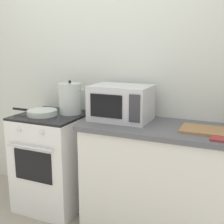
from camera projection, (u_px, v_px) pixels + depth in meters
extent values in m
cube|color=silver|center=(131.00, 78.00, 2.78)|extent=(4.40, 0.10, 2.50)
cube|color=white|center=(184.00, 186.00, 2.41)|extent=(1.64, 0.56, 0.88)
cube|color=#59595E|center=(187.00, 131.00, 2.31)|extent=(1.70, 0.60, 0.04)
cube|color=white|center=(53.00, 162.00, 2.88)|extent=(0.60, 0.60, 0.90)
cube|color=black|center=(51.00, 115.00, 2.78)|extent=(0.60, 0.60, 0.02)
cube|color=black|center=(33.00, 166.00, 2.60)|extent=(0.39, 0.01, 0.28)
cylinder|color=silver|center=(30.00, 148.00, 2.53)|extent=(0.48, 0.02, 0.02)
cylinder|color=silver|center=(19.00, 130.00, 2.57)|extent=(0.04, 0.02, 0.04)
cylinder|color=silver|center=(42.00, 133.00, 2.47)|extent=(0.04, 0.02, 0.04)
cylinder|color=silver|center=(70.00, 99.00, 2.79)|extent=(0.21, 0.21, 0.28)
cylinder|color=silver|center=(70.00, 84.00, 2.75)|extent=(0.21, 0.21, 0.01)
sphere|color=black|center=(70.00, 82.00, 2.75)|extent=(0.03, 0.03, 0.03)
cylinder|color=silver|center=(59.00, 88.00, 2.81)|extent=(0.05, 0.01, 0.01)
cylinder|color=silver|center=(82.00, 90.00, 2.71)|extent=(0.05, 0.01, 0.01)
cylinder|color=silver|center=(42.00, 113.00, 2.74)|extent=(0.27, 0.27, 0.05)
cylinder|color=black|center=(22.00, 109.00, 2.83)|extent=(0.20, 0.02, 0.02)
cube|color=silver|center=(121.00, 103.00, 2.55)|extent=(0.50, 0.36, 0.30)
cube|color=black|center=(106.00, 106.00, 2.41)|extent=(0.28, 0.01, 0.19)
cube|color=#38383D|center=(134.00, 109.00, 2.31)|extent=(0.09, 0.01, 0.22)
cube|color=#997047|center=(205.00, 130.00, 2.23)|extent=(0.36, 0.26, 0.02)
cube|color=#993333|center=(224.00, 139.00, 2.03)|extent=(0.18, 0.14, 0.02)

